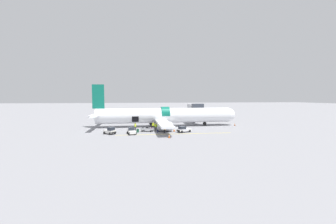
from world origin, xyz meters
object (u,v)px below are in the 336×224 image
airplane (163,116)px  baggage_tug_mid (110,131)px  baggage_tug_lead (184,130)px  ground_crew_supervisor (156,127)px  ground_crew_driver (165,129)px  baggage_cart_loading (148,129)px  ground_crew_helper (135,126)px  suitcase_on_tarmac_spare (158,131)px  ground_crew_loader_b (165,126)px  ground_crew_marshal (153,126)px  ground_crew_loader_a (158,126)px  suitcase_on_tarmac_upright (138,131)px  baggage_tug_rear (132,131)px

airplane → baggage_tug_mid: airplane is taller
baggage_tug_lead → ground_crew_supervisor: bearing=146.8°
ground_crew_driver → ground_crew_supervisor: size_ratio=0.98×
baggage_cart_loading → ground_crew_helper: bearing=146.8°
suitcase_on_tarmac_spare → ground_crew_loader_b: bearing=61.1°
baggage_tug_mid → ground_crew_marshal: ground_crew_marshal is taller
ground_crew_driver → ground_crew_helper: (-6.41, 4.74, 0.13)m
baggage_cart_loading → ground_crew_loader_a: ground_crew_loader_a is taller
ground_crew_loader_a → suitcase_on_tarmac_spare: 4.03m
baggage_cart_loading → ground_crew_loader_b: bearing=26.4°
ground_crew_helper → baggage_cart_loading: bearing=-33.2°
suitcase_on_tarmac_upright → baggage_tug_rear: bearing=-123.4°
baggage_tug_rear → ground_crew_helper: size_ratio=1.73×
ground_crew_marshal → ground_crew_driver: bearing=-69.8°
baggage_cart_loading → ground_crew_supervisor: ground_crew_supervisor is taller
baggage_tug_mid → ground_crew_loader_b: size_ratio=1.68×
baggage_tug_mid → suitcase_on_tarmac_spare: baggage_tug_mid is taller
baggage_tug_mid → baggage_cart_loading: (8.10, 2.26, -0.19)m
baggage_tug_mid → ground_crew_supervisor: ground_crew_supervisor is taller
baggage_cart_loading → ground_crew_loader_b: 4.69m
baggage_tug_mid → ground_crew_supervisor: bearing=20.7°
baggage_tug_rear → suitcase_on_tarmac_spare: bearing=13.3°
baggage_tug_rear → ground_crew_driver: bearing=0.7°
airplane → ground_crew_supervisor: 6.83m
ground_crew_helper → ground_crew_driver: bearing=-36.5°
ground_crew_loader_b → ground_crew_supervisor: bearing=-166.9°
baggage_tug_lead → ground_crew_loader_b: ground_crew_loader_b is taller
baggage_tug_rear → ground_crew_driver: ground_crew_driver is taller
ground_crew_driver → ground_crew_marshal: size_ratio=0.88×
ground_crew_driver → baggage_tug_lead: bearing=8.4°
baggage_tug_mid → ground_crew_marshal: 10.85m
baggage_cart_loading → ground_crew_loader_b: (4.19, 2.08, 0.43)m
ground_crew_helper → suitcase_on_tarmac_spare: (4.96, -3.47, -0.69)m
ground_crew_driver → ground_crew_supervisor: (-1.52, 4.47, 0.02)m
ground_crew_loader_b → baggage_tug_rear: bearing=-146.9°
baggage_cart_loading → ground_crew_marshal: size_ratio=2.10×
baggage_tug_lead → ground_crew_loader_b: bearing=130.8°
baggage_tug_rear → baggage_cart_loading: baggage_tug_rear is taller
baggage_tug_rear → ground_crew_driver: 7.16m
ground_crew_marshal → airplane: bearing=57.3°
ground_crew_driver → suitcase_on_tarmac_upright: (-5.86, 1.88, -0.47)m
baggage_tug_rear → ground_crew_loader_b: 9.27m
ground_crew_supervisor → suitcase_on_tarmac_spare: (0.08, -3.21, -0.58)m
airplane → ground_crew_supervisor: airplane is taller
baggage_cart_loading → ground_crew_loader_a: (2.69, 2.31, 0.49)m
baggage_cart_loading → ground_crew_marshal: 3.19m
baggage_cart_loading → ground_crew_driver: bearing=-38.9°
airplane → ground_crew_driver: airplane is taller
ground_crew_loader_a → ground_crew_loader_b: ground_crew_loader_a is taller
airplane → baggage_tug_rear: airplane is taller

